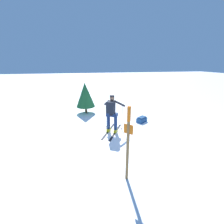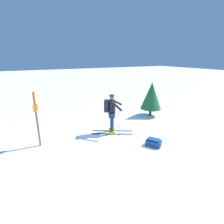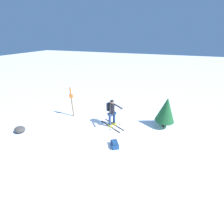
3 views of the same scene
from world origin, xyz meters
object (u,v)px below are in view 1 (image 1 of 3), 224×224
Objects in this scene: skier at (112,112)px; dropped_backpack at (142,120)px; trail_marker at (128,139)px; pine_tree at (85,95)px.

dropped_backpack is at bearing -65.27° from skier.
trail_marker is at bearing 151.57° from dropped_backpack.
skier reaches higher than dropped_backpack.
trail_marker is (-3.71, 2.01, 1.07)m from dropped_backpack.
trail_marker is 5.93m from pine_tree.
pine_tree reaches higher than skier.
pine_tree is (2.99, 0.99, 0.18)m from skier.
skier is 2.77× the size of dropped_backpack.
skier is at bearing -4.31° from trail_marker.
skier is 2.91m from trail_marker.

